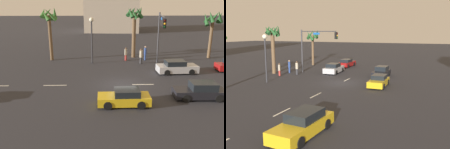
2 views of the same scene
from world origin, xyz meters
The scene contains 14 objects.
ground_plane centered at (0.00, 0.00, 0.00)m, with size 220.00×220.00×0.00m, color #28282D.
lane_stripe_2 centered at (-6.41, 0.00, 0.01)m, with size 2.21×0.14×0.01m, color silver.
lane_stripe_3 centered at (2.03, 0.00, 0.01)m, with size 2.07×0.14×0.01m, color silver.
car_2 centered at (6.32, 3.73, 0.67)m, with size 4.48×2.10×1.44m.
car_3 centered at (6.21, -3.49, 0.64)m, with size 4.26×1.90×1.40m.
car_4 centered at (-0.13, -4.65, 0.60)m, with size 4.03×1.83×1.30m.
traffic_signal centered at (4.87, 6.31, 4.39)m, with size 1.06×6.31×6.38m.
streetlamp centered at (-3.26, 8.38, 4.08)m, with size 0.56×0.56×5.78m.
pedestrian_0 centered at (3.81, 9.89, 1.02)m, with size 0.33×0.33×1.90m.
pedestrian_1 centered at (2.97, 8.05, 1.02)m, with size 0.53×0.53×1.93m.
pedestrian_2 centered at (1.17, 9.75, 0.93)m, with size 0.49×0.49×1.77m.
palm_tree_0 centered at (-8.82, 10.30, 5.23)m, with size 2.54×2.83×7.03m.
palm_tree_1 centered at (13.02, 10.91, 4.89)m, with size 2.55×2.69×6.60m.
palm_tree_2 centered at (2.46, 11.62, 5.15)m, with size 2.55×2.57×7.12m.
Camera 1 is at (-1.57, -21.53, 7.74)m, focal length 38.18 mm.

